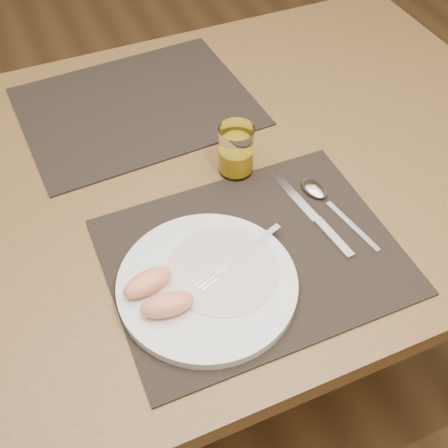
% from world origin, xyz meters
% --- Properties ---
extents(ground, '(5.00, 5.00, 0.00)m').
position_xyz_m(ground, '(0.00, 0.00, 0.00)').
color(ground, brown).
rests_on(ground, ground).
extents(table, '(1.40, 0.90, 0.75)m').
position_xyz_m(table, '(0.00, 0.00, 0.67)').
color(table, brown).
rests_on(table, ground).
extents(placemat_near, '(0.45, 0.35, 0.00)m').
position_xyz_m(placemat_near, '(0.03, -0.22, 0.75)').
color(placemat_near, black).
rests_on(placemat_near, table).
extents(placemat_far, '(0.47, 0.37, 0.00)m').
position_xyz_m(placemat_far, '(-0.03, 0.22, 0.75)').
color(placemat_far, black).
rests_on(placemat_far, table).
extents(plate, '(0.27, 0.27, 0.02)m').
position_xyz_m(plate, '(-0.06, -0.25, 0.76)').
color(plate, white).
rests_on(plate, placemat_near).
extents(plate_dressing, '(0.17, 0.17, 0.00)m').
position_xyz_m(plate_dressing, '(-0.03, -0.24, 0.77)').
color(plate_dressing, white).
rests_on(plate_dressing, plate).
extents(fork, '(0.17, 0.08, 0.00)m').
position_xyz_m(fork, '(-0.02, -0.23, 0.77)').
color(fork, silver).
rests_on(fork, plate).
extents(knife, '(0.04, 0.22, 0.01)m').
position_xyz_m(knife, '(0.15, -0.20, 0.76)').
color(knife, silver).
rests_on(knife, placemat_near).
extents(spoon, '(0.05, 0.19, 0.01)m').
position_xyz_m(spoon, '(0.19, -0.15, 0.76)').
color(spoon, silver).
rests_on(spoon, placemat_near).
extents(juice_glass, '(0.06, 0.06, 0.09)m').
position_xyz_m(juice_glass, '(0.08, -0.03, 0.80)').
color(juice_glass, white).
rests_on(juice_glass, placemat_near).
extents(grapefruit_wedges, '(0.10, 0.10, 0.03)m').
position_xyz_m(grapefruit_wedges, '(-0.14, -0.25, 0.79)').
color(grapefruit_wedges, '#FF9968').
rests_on(grapefruit_wedges, plate).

